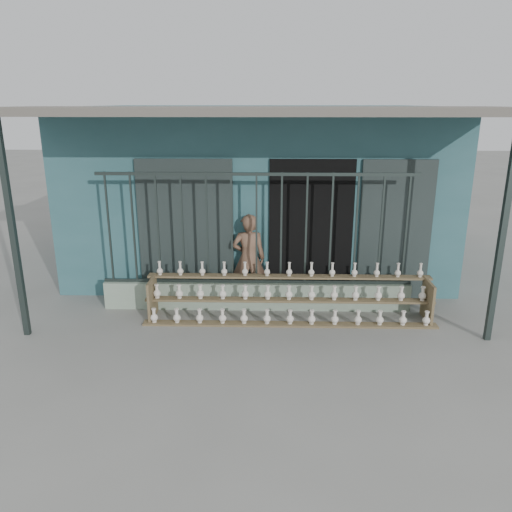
{
  "coord_description": "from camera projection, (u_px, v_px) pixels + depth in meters",
  "views": [
    {
      "loc": [
        0.19,
        -6.35,
        3.27
      ],
      "look_at": [
        0.0,
        1.0,
        1.0
      ],
      "focal_mm": 35.0,
      "sensor_mm": 36.0,
      "label": 1
    }
  ],
  "objects": [
    {
      "name": "elderly_woman",
      "position": [
        249.0,
        258.0,
        8.36
      ],
      "size": [
        0.58,
        0.41,
        1.53
      ],
      "primitive_type": "imported",
      "rotation": [
        0.0,
        0.0,
        3.21
      ],
      "color": "brown",
      "rests_on": "ground"
    },
    {
      "name": "parapet_wall",
      "position": [
        256.0,
        296.0,
        8.21
      ],
      "size": [
        5.0,
        0.2,
        0.45
      ],
      "primitive_type": "cube",
      "color": "gray",
      "rests_on": "ground"
    },
    {
      "name": "shelf_rack",
      "position": [
        289.0,
        298.0,
        7.76
      ],
      "size": [
        4.5,
        0.68,
        0.85
      ],
      "color": "brown",
      "rests_on": "ground"
    },
    {
      "name": "workshop_building",
      "position": [
        260.0,
        183.0,
        10.6
      ],
      "size": [
        7.4,
        6.6,
        3.21
      ],
      "color": "#2D5960",
      "rests_on": "ground"
    },
    {
      "name": "security_fence",
      "position": [
        256.0,
        229.0,
        7.88
      ],
      "size": [
        5.0,
        0.04,
        1.8
      ],
      "color": "#283330",
      "rests_on": "parapet_wall"
    },
    {
      "name": "ground",
      "position": [
        254.0,
        344.0,
        7.03
      ],
      "size": [
        60.0,
        60.0,
        0.0
      ],
      "primitive_type": "plane",
      "color": "slate"
    }
  ]
}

